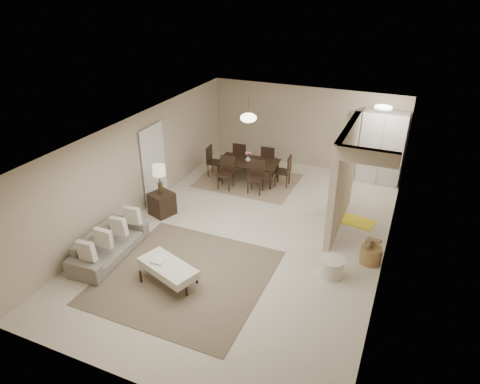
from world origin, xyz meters
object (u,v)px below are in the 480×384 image
at_px(pantry_cabinet, 382,148).
at_px(sofa, 109,244).
at_px(round_pouf, 332,268).
at_px(dining_table, 248,171).
at_px(ottoman_bench, 168,268).
at_px(side_table, 162,204).
at_px(wicker_basket, 371,255).

relative_size(pantry_cabinet, sofa, 1.06).
distance_m(round_pouf, dining_table, 4.75).
bearing_deg(ottoman_bench, pantry_cabinet, 83.23).
xyz_separation_m(sofa, side_table, (0.05, 2.00, 0.00)).
relative_size(sofa, wicker_basket, 4.52).
relative_size(wicker_basket, dining_table, 0.25).
distance_m(sofa, round_pouf, 4.71).
bearing_deg(ottoman_bench, side_table, 144.19).
bearing_deg(wicker_basket, side_table, 179.63).
relative_size(sofa, ottoman_bench, 1.47).
relative_size(ottoman_bench, side_table, 2.32).
bearing_deg(pantry_cabinet, dining_table, -157.22).
height_order(sofa, ottoman_bench, sofa).
height_order(pantry_cabinet, wicker_basket, pantry_cabinet).
bearing_deg(side_table, round_pouf, -9.93).
relative_size(pantry_cabinet, ottoman_bench, 1.55).
height_order(pantry_cabinet, side_table, pantry_cabinet).
relative_size(side_table, round_pouf, 1.20).
bearing_deg(pantry_cabinet, ottoman_bench, -116.01).
bearing_deg(wicker_basket, pantry_cabinet, 95.46).
distance_m(ottoman_bench, side_table, 2.80).
bearing_deg(dining_table, pantry_cabinet, 18.44).
distance_m(pantry_cabinet, sofa, 7.84).
bearing_deg(pantry_cabinet, side_table, -138.85).
relative_size(sofa, round_pouf, 4.09).
xyz_separation_m(pantry_cabinet, dining_table, (-3.50, -1.47, -0.75)).
distance_m(pantry_cabinet, dining_table, 3.87).
xyz_separation_m(side_table, wicker_basket, (5.15, -0.03, -0.10)).
bearing_deg(ottoman_bench, dining_table, 113.36).
bearing_deg(wicker_basket, sofa, -159.32).
relative_size(pantry_cabinet, side_table, 3.61).
height_order(ottoman_bench, round_pouf, ottoman_bench).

